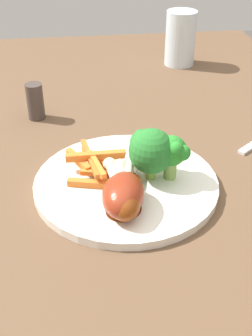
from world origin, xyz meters
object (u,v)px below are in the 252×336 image
(broccoli_floret_front, at_px, (152,150))
(carrot_fries_pile, at_px, (99,166))
(dining_table, at_px, (142,211))
(water_glass, at_px, (180,38))
(pepper_shaker, at_px, (35,101))
(dinner_plate, at_px, (126,184))
(chicken_drumstick_near, at_px, (124,192))
(chicken_drumstick_far, at_px, (121,196))
(chicken_drumstick_extra, at_px, (121,192))
(broccoli_floret_middle, at_px, (172,151))

(broccoli_floret_front, height_order, carrot_fries_pile, broccoli_floret_front)
(dining_table, distance_m, water_glass, 0.46)
(dining_table, relative_size, pepper_shaker, 20.09)
(dinner_plate, bearing_deg, broccoli_floret_front, -84.70)
(dinner_plate, xyz_separation_m, carrot_fries_pile, (0.02, 0.04, 0.02))
(chicken_drumstick_near, height_order, pepper_shaker, pepper_shaker)
(chicken_drumstick_far, bearing_deg, chicken_drumstick_near, -44.07)
(chicken_drumstick_near, distance_m, pepper_shaker, 0.31)
(broccoli_floret_front, distance_m, chicken_drumstick_extra, 0.08)
(carrot_fries_pile, height_order, chicken_drumstick_extra, chicken_drumstick_extra)
(dinner_plate, bearing_deg, water_glass, -21.51)
(dining_table, distance_m, chicken_drumstick_far, 0.18)
(chicken_drumstick_extra, xyz_separation_m, water_glass, (0.52, -0.20, 0.03))
(dinner_plate, distance_m, pepper_shaker, 0.27)
(broccoli_floret_middle, relative_size, water_glass, 0.54)
(chicken_drumstick_far, bearing_deg, broccoli_floret_middle, -51.57)
(dining_table, xyz_separation_m, chicken_drumstick_extra, (-0.11, 0.05, 0.13))
(chicken_drumstick_extra, bearing_deg, dining_table, -23.60)
(dining_table, bearing_deg, water_glass, -20.09)
(broccoli_floret_front, relative_size, chicken_drumstick_far, 0.57)
(chicken_drumstick_far, height_order, water_glass, water_glass)
(dinner_plate, xyz_separation_m, chicken_drumstick_near, (-0.06, 0.01, 0.03))
(dinner_plate, bearing_deg, chicken_drumstick_near, 170.02)
(broccoli_floret_middle, distance_m, chicken_drumstick_near, 0.09)
(broccoli_floret_middle, relative_size, chicken_drumstick_near, 0.45)
(carrot_fries_pile, distance_m, chicken_drumstick_extra, 0.08)
(dining_table, relative_size, broccoli_floret_middle, 20.21)
(chicken_drumstick_extra, bearing_deg, chicken_drumstick_far, 173.89)
(broccoli_floret_front, xyz_separation_m, broccoli_floret_middle, (-0.00, -0.03, -0.00))
(dinner_plate, distance_m, broccoli_floret_front, 0.06)
(broccoli_floret_middle, bearing_deg, chicken_drumstick_near, 127.90)
(dining_table, xyz_separation_m, water_glass, (0.41, -0.15, 0.15))
(chicken_drumstick_near, bearing_deg, dinner_plate, -9.98)
(broccoli_floret_middle, bearing_deg, chicken_drumstick_far, 128.43)
(chicken_drumstick_far, distance_m, chicken_drumstick_extra, 0.01)
(pepper_shaker, bearing_deg, water_glass, -53.25)
(broccoli_floret_front, bearing_deg, dinner_plate, 95.30)
(dining_table, height_order, broccoli_floret_middle, broccoli_floret_middle)
(chicken_drumstick_near, distance_m, chicken_drumstick_extra, 0.01)
(dinner_plate, height_order, water_glass, water_glass)
(broccoli_floret_middle, distance_m, water_glass, 0.48)
(broccoli_floret_front, xyz_separation_m, chicken_drumstick_near, (-0.06, 0.05, -0.02))
(dinner_plate, relative_size, chicken_drumstick_near, 1.80)
(broccoli_floret_middle, distance_m, chicken_drumstick_extra, 0.09)
(broccoli_floret_middle, bearing_deg, dining_table, 25.19)
(chicken_drumstick_far, distance_m, water_glass, 0.56)
(dining_table, height_order, pepper_shaker, pepper_shaker)
(dining_table, height_order, water_glass, water_glass)
(broccoli_floret_front, distance_m, chicken_drumstick_far, 0.09)
(carrot_fries_pile, relative_size, chicken_drumstick_near, 0.87)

